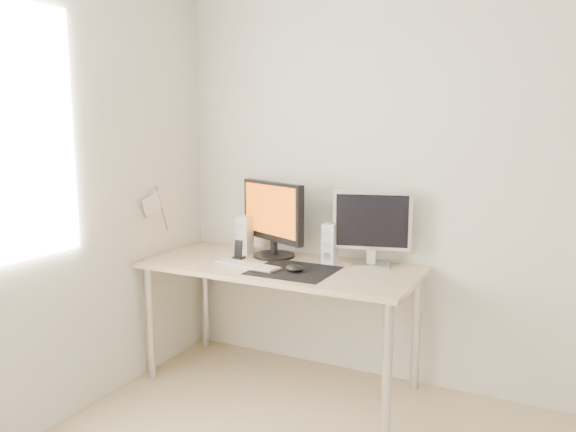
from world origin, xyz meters
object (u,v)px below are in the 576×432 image
(mouse, at_px, (294,269))
(main_monitor, at_px, (273,216))
(speaker_right, at_px, (330,244))
(keyboard, at_px, (247,265))
(phone_dock, at_px, (239,253))
(desk, at_px, (280,278))
(speaker_left, at_px, (245,235))
(second_monitor, at_px, (372,224))

(mouse, bearing_deg, main_monitor, 135.80)
(speaker_right, relative_size, keyboard, 0.55)
(main_monitor, bearing_deg, phone_dock, -141.00)
(desk, distance_m, speaker_right, 0.35)
(speaker_left, bearing_deg, speaker_right, -0.77)
(second_monitor, bearing_deg, keyboard, -150.97)
(phone_dock, bearing_deg, desk, -3.86)
(main_monitor, height_order, phone_dock, main_monitor)
(mouse, distance_m, phone_dock, 0.47)
(main_monitor, distance_m, keyboard, 0.37)
(second_monitor, xyz_separation_m, keyboard, (-0.63, -0.35, -0.23))
(speaker_right, bearing_deg, keyboard, -145.00)
(desk, relative_size, keyboard, 3.70)
(desk, xyz_separation_m, phone_dock, (-0.30, 0.02, 0.11))
(speaker_right, bearing_deg, mouse, -109.63)
(second_monitor, xyz_separation_m, speaker_right, (-0.23, -0.07, -0.12))
(second_monitor, height_order, phone_dock, second_monitor)
(keyboard, bearing_deg, speaker_right, 35.00)
(desk, bearing_deg, speaker_right, 31.57)
(speaker_left, relative_size, keyboard, 0.55)
(second_monitor, bearing_deg, desk, -155.07)
(second_monitor, relative_size, phone_dock, 3.87)
(speaker_right, bearing_deg, speaker_left, 179.23)
(desk, height_order, speaker_left, speaker_left)
(mouse, relative_size, speaker_left, 0.45)
(second_monitor, bearing_deg, mouse, -133.65)
(mouse, height_order, main_monitor, main_monitor)
(mouse, bearing_deg, second_monitor, 46.35)
(second_monitor, height_order, speaker_right, second_monitor)
(speaker_right, bearing_deg, desk, -148.43)
(main_monitor, height_order, second_monitor, main_monitor)
(mouse, height_order, keyboard, mouse)
(desk, distance_m, phone_dock, 0.32)
(speaker_left, height_order, phone_dock, speaker_left)
(speaker_right, distance_m, keyboard, 0.50)
(main_monitor, relative_size, second_monitor, 1.16)
(mouse, relative_size, desk, 0.07)
(second_monitor, xyz_separation_m, speaker_left, (-0.81, -0.06, -0.12))
(second_monitor, relative_size, speaker_left, 1.88)
(keyboard, bearing_deg, main_monitor, 85.91)
(mouse, xyz_separation_m, keyboard, (-0.30, -0.01, -0.01))
(second_monitor, height_order, keyboard, second_monitor)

